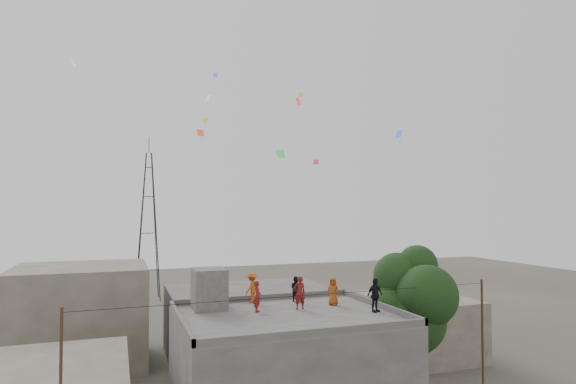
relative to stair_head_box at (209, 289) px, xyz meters
name	(u,v)px	position (x,y,z in m)	size (l,w,h in m)	color
main_building	(287,381)	(3.20, -2.60, -4.05)	(10.00, 8.00, 6.10)	#484643
parapet	(287,312)	(3.20, -2.60, -0.85)	(10.00, 8.00, 0.30)	#484643
stair_head_box	(209,289)	(0.00, 0.00, 0.00)	(1.60, 1.80, 2.00)	#484643
neighbor_north	(250,322)	(5.20, 11.40, -4.60)	(12.00, 9.00, 5.00)	#484643
neighbor_northwest	(80,315)	(-6.80, 13.40, -3.60)	(9.00, 8.00, 7.00)	#5A5347
neighbor_east	(417,326)	(17.20, 7.40, -4.90)	(7.00, 8.00, 4.40)	#5A5347
tree	(413,302)	(10.57, -2.00, -1.00)	(4.90, 4.60, 9.10)	black
utility_line	(306,371)	(3.70, -3.85, -3.27)	(20.12, 0.62, 7.40)	black
transmission_tower	(148,225)	(-0.80, 37.40, 1.97)	(2.97, 2.97, 20.01)	black
person_red_adult	(300,293)	(4.23, -1.61, -0.18)	(0.60, 0.39, 1.64)	maroon
person_orange_child	(333,291)	(6.24, -1.22, -0.29)	(0.69, 0.45, 1.42)	#994211
person_dark_child	(296,289)	(4.75, 0.32, -0.32)	(0.66, 0.51, 1.35)	black
person_dark_adult	(375,295)	(7.45, -3.42, -0.18)	(0.96, 0.40, 1.64)	black
person_orange_adult	(252,288)	(2.42, 0.78, -0.20)	(1.04, 0.60, 1.61)	#BE5415
person_red_child	(257,296)	(2.07, -1.52, -0.25)	(0.55, 0.36, 1.50)	maroon
kites	(262,112)	(4.46, 5.81, 10.29)	(19.12, 16.01, 7.65)	#F03919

